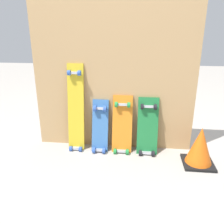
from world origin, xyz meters
TOP-DOWN VIEW (x-y plane):
  - ground_plane at (0.00, 0.00)m, footprint 12.00×12.00m
  - plywood_wall_panel at (0.00, 0.07)m, footprint 1.61×0.04m
  - skateboard_yellow at (-0.37, -0.02)m, footprint 0.16×0.19m
  - skateboard_blue at (-0.13, -0.04)m, footprint 0.17×0.21m
  - skateboard_orange at (0.10, -0.03)m, footprint 0.20×0.19m
  - skateboard_green at (0.35, -0.04)m, footprint 0.21×0.20m
  - traffic_cone at (0.83, -0.22)m, footprint 0.28×0.28m

SIDE VIEW (x-z plane):
  - ground_plane at x=0.00m, z-range 0.00..0.00m
  - traffic_cone at x=0.83m, z-range 0.00..0.36m
  - skateboard_blue at x=-0.13m, z-range -0.07..0.52m
  - skateboard_green at x=0.35m, z-range -0.07..0.56m
  - skateboard_orange at x=0.10m, z-range -0.07..0.57m
  - skateboard_yellow at x=-0.37m, z-range -0.07..0.88m
  - plywood_wall_panel at x=0.00m, z-range 0.00..1.51m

